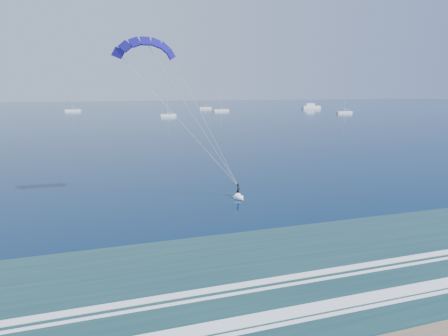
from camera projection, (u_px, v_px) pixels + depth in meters
kitesurfer_rig at (194, 117)px, 43.73m from camera, size 15.82×4.19×19.05m
motor_yacht at (311, 107)px, 270.58m from camera, size 13.03×3.48×5.65m
sailboat_0 at (73, 110)px, 236.39m from camera, size 8.56×2.40×11.56m
sailboat_1 at (168, 115)px, 191.81m from camera, size 7.30×2.40×10.32m
sailboat_2 at (205, 108)px, 265.33m from camera, size 8.01×2.40×10.99m
sailboat_3 at (221, 110)px, 237.15m from camera, size 8.97×2.40×12.20m
sailboat_4 at (344, 112)px, 216.94m from camera, size 8.88×2.40×12.01m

